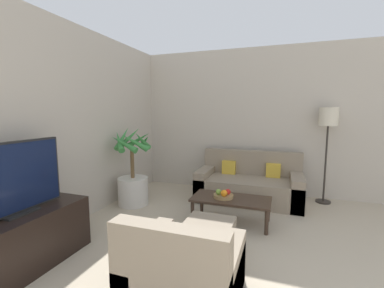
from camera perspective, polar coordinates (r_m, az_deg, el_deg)
wall_back at (r=5.04m, az=28.75°, el=4.25°), size 8.54×0.06×2.70m
wall_left at (r=3.42m, az=-32.17°, el=3.06°), size 0.06×7.20×2.70m
tv_console at (r=3.12m, az=-33.61°, el=-17.62°), size 0.52×1.27×0.56m
television at (r=2.93m, az=-34.43°, el=-6.29°), size 0.18×0.91×0.70m
potted_palm at (r=4.37m, az=-13.01°, el=-7.40°), size 0.68×0.69×1.30m
sofa_loveseat at (r=4.62m, az=12.52°, el=-8.82°), size 1.74×0.86×0.83m
floor_lamp at (r=4.76m, az=28.01°, el=4.10°), size 0.29×0.29×1.60m
coffee_table at (r=3.66m, az=8.66°, el=-12.42°), size 1.07×0.52×0.35m
fruit_bowl at (r=3.64m, az=6.98°, el=-11.40°), size 0.27×0.27×0.04m
apple_red at (r=3.63m, az=7.97°, el=-10.47°), size 0.08×0.08×0.08m
apple_green at (r=3.61m, az=5.89°, el=-10.53°), size 0.08×0.08×0.08m
orange_fruit at (r=3.54m, az=7.13°, el=-10.79°), size 0.09×0.09×0.09m
armchair at (r=2.29m, az=-1.89°, el=-26.72°), size 0.86×0.80×0.77m
ottoman at (r=3.00m, az=3.78°, el=-19.78°), size 0.52×0.48×0.34m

